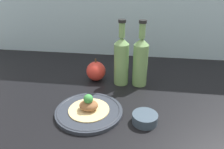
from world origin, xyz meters
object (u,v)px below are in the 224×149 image
cider_bottle_left (122,59)px  dipping_bowl (145,118)px  cider_bottle_right (140,60)px  plated_food (89,106)px  apple (96,71)px  plate (89,111)px

cider_bottle_left → dipping_bowl: size_ratio=3.32×
cider_bottle_right → cider_bottle_left: bearing=180.0°
plated_food → dipping_bowl: plated_food is taller
cider_bottle_right → apple: 21.19cm
plated_food → plate: bearing=-90.0°
plate → apple: size_ratio=2.28×
plated_food → dipping_bowl: size_ratio=1.70×
plated_food → cider_bottle_right: size_ratio=0.51×
cider_bottle_left → dipping_bowl: 30.63cm
dipping_bowl → plate: bearing=172.8°
plate → dipping_bowl: dipping_bowl is taller
cider_bottle_right → dipping_bowl: size_ratio=3.32×
dipping_bowl → apple: bearing=128.2°
dipping_bowl → cider_bottle_left: bearing=111.2°
cider_bottle_left → cider_bottle_right: size_ratio=1.00×
cider_bottle_right → dipping_bowl: (2.55, -27.06, -9.83)cm
plate → cider_bottle_left: (9.32, 24.56, 10.62)cm
plated_food → cider_bottle_left: bearing=69.2°
plated_food → dipping_bowl: (19.79, -2.50, -1.53)cm
plate → dipping_bowl: size_ratio=2.80×
apple → plate: bearing=-84.1°
plated_food → apple: (-2.69, 26.06, 1.26)cm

